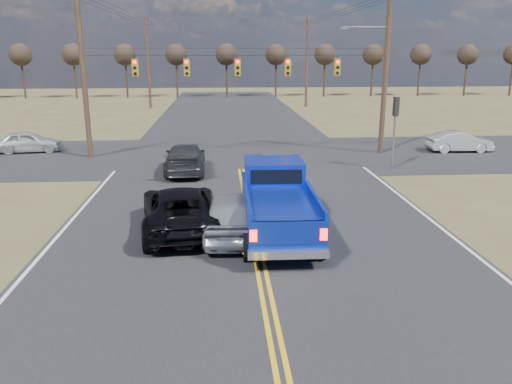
{
  "coord_description": "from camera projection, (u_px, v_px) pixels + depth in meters",
  "views": [
    {
      "loc": [
        -1.13,
        -12.48,
        6.15
      ],
      "look_at": [
        0.08,
        4.08,
        1.5
      ],
      "focal_mm": 35.0,
      "sensor_mm": 36.0,
      "label": 1
    }
  ],
  "objects": [
    {
      "name": "white_car_queue",
      "position": [
        277.0,
        168.0,
        24.43
      ],
      "size": [
        1.78,
        4.35,
        1.4
      ],
      "primitive_type": "imported",
      "rotation": [
        0.0,
        0.0,
        3.07
      ],
      "color": "silver",
      "rests_on": "ground"
    },
    {
      "name": "cross_car_west",
      "position": [
        29.0,
        142.0,
        31.69
      ],
      "size": [
        2.16,
        4.2,
        1.37
      ],
      "primitive_type": "imported",
      "rotation": [
        0.0,
        0.0,
        1.71
      ],
      "color": "silver",
      "rests_on": "ground"
    },
    {
      "name": "black_suv",
      "position": [
        180.0,
        209.0,
        17.76
      ],
      "size": [
        3.27,
        5.93,
        1.57
      ],
      "primitive_type": "imported",
      "rotation": [
        0.0,
        0.0,
        3.26
      ],
      "color": "black",
      "rests_on": "ground"
    },
    {
      "name": "utility_poles",
      "position": [
        238.0,
        69.0,
        28.64
      ],
      "size": [
        19.6,
        58.32,
        10.0
      ],
      "color": "#473323",
      "rests_on": "ground"
    },
    {
      "name": "signal_gantry",
      "position": [
        246.0,
        72.0,
        29.47
      ],
      "size": [
        19.6,
        4.83,
        10.0
      ],
      "color": "#473323",
      "rests_on": "ground"
    },
    {
      "name": "dgrey_car_queue",
      "position": [
        185.0,
        158.0,
        26.44
      ],
      "size": [
        2.24,
        5.21,
        1.5
      ],
      "primitive_type": "imported",
      "rotation": [
        0.0,
        0.0,
        3.17
      ],
      "color": "#323237",
      "rests_on": "ground"
    },
    {
      "name": "treeline",
      "position": [
        233.0,
        59.0,
        38.08
      ],
      "size": [
        87.0,
        117.8,
        7.4
      ],
      "color": "#33261C",
      "rests_on": "ground"
    },
    {
      "name": "road_main",
      "position": [
        245.0,
        189.0,
        23.32
      ],
      "size": [
        14.0,
        120.0,
        0.02
      ],
      "primitive_type": "cube",
      "color": "#28282B",
      "rests_on": "ground"
    },
    {
      "name": "ground",
      "position": [
        264.0,
        284.0,
        13.72
      ],
      "size": [
        160.0,
        160.0,
        0.0
      ],
      "primitive_type": "plane",
      "color": "brown",
      "rests_on": "ground"
    },
    {
      "name": "road_cross",
      "position": [
        238.0,
        155.0,
        31.01
      ],
      "size": [
        120.0,
        12.0,
        0.02
      ],
      "primitive_type": "cube",
      "color": "#28282B",
      "rests_on": "ground"
    },
    {
      "name": "pickup_truck",
      "position": [
        277.0,
        203.0,
        17.23
      ],
      "size": [
        2.6,
        6.32,
        2.36
      ],
      "rotation": [
        0.0,
        0.0,
        -0.02
      ],
      "color": "black",
      "rests_on": "ground"
    },
    {
      "name": "cross_car_east_near",
      "position": [
        459.0,
        142.0,
        31.88
      ],
      "size": [
        1.47,
        4.03,
        1.32
      ],
      "primitive_type": "imported",
      "rotation": [
        0.0,
        0.0,
        1.55
      ],
      "color": "#B1B3B9",
      "rests_on": "ground"
    },
    {
      "name": "silver_suv",
      "position": [
        231.0,
        214.0,
        17.2
      ],
      "size": [
        2.09,
        4.74,
        1.59
      ],
      "primitive_type": "imported",
      "rotation": [
        0.0,
        0.0,
        3.09
      ],
      "color": "#9C9FA4",
      "rests_on": "ground"
    }
  ]
}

